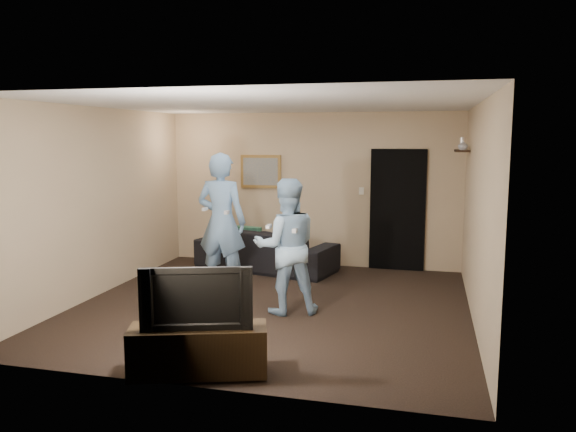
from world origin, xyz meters
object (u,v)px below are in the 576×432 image
(sofa, at_px, (266,249))
(tv_console, at_px, (198,350))
(television, at_px, (197,296))
(wii_player_right, at_px, (286,246))
(wii_player_left, at_px, (222,222))

(sofa, relative_size, tv_console, 1.86)
(television, xyz_separation_m, wii_player_right, (0.31, 2.05, 0.08))
(sofa, bearing_deg, television, 111.82)
(sofa, bearing_deg, wii_player_right, 126.35)
(wii_player_left, bearing_deg, wii_player_right, -35.67)
(sofa, height_order, wii_player_right, wii_player_right)
(tv_console, height_order, television, television)
(tv_console, relative_size, wii_player_left, 0.63)
(television, xyz_separation_m, wii_player_left, (-0.86, 2.89, 0.23))
(television, relative_size, wii_player_right, 0.59)
(tv_console, relative_size, television, 1.25)
(sofa, xyz_separation_m, wii_player_left, (-0.26, -1.34, 0.65))
(wii_player_right, bearing_deg, sofa, 112.52)
(television, distance_m, wii_player_right, 2.07)
(tv_console, bearing_deg, wii_player_right, 63.22)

